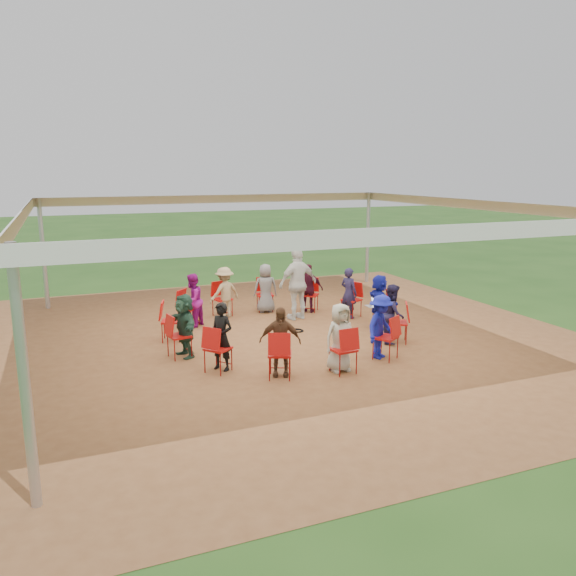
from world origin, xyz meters
name	(u,v)px	position (x,y,z in m)	size (l,w,h in m)	color
ground	(284,338)	(0.00, 0.00, 0.00)	(80.00, 80.00, 0.00)	#234816
dirt_patch	(284,337)	(0.00, 0.00, 0.01)	(13.00, 13.00, 0.00)	brown
tent	(284,233)	(0.00, 0.00, 2.37)	(10.33, 10.33, 3.00)	#B2B2B7
chair_0	(383,310)	(2.51, -0.12, 0.45)	(0.42, 0.44, 0.90)	red
chair_1	(351,300)	(2.28, 1.06, 0.45)	(0.42, 0.44, 0.90)	red
chair_2	(310,295)	(1.53, 2.00, 0.45)	(0.42, 0.44, 0.90)	red
chair_3	(265,295)	(0.42, 2.48, 0.45)	(0.42, 0.44, 0.90)	red
chair_4	(222,299)	(-0.78, 2.39, 0.45)	(0.42, 0.44, 0.90)	red
chair_5	(188,308)	(-1.80, 1.76, 0.45)	(0.42, 0.44, 0.90)	red
chair_6	(171,321)	(-2.41, 0.72, 0.45)	(0.42, 0.44, 0.90)	red
chair_7	(179,336)	(-2.47, -0.48, 0.45)	(0.42, 0.44, 0.90)	red
chair_8	(218,349)	(-1.96, -1.57, 0.45)	(0.42, 0.44, 0.90)	red
chair_9	(280,354)	(-1.00, -2.31, 0.45)	(0.42, 0.44, 0.90)	red
chair_10	(343,350)	(0.18, -2.51, 0.45)	(0.42, 0.44, 0.90)	red
chair_11	(386,338)	(1.33, -2.14, 0.45)	(0.42, 0.44, 0.90)	red
chair_12	(398,323)	(2.17, -1.27, 0.45)	(0.42, 0.44, 0.90)	red
person_seated_0	(379,302)	(2.39, -0.12, 0.66)	(1.21, 0.45, 1.30)	#131A98
person_seated_1	(349,293)	(2.17, 1.01, 0.66)	(0.47, 0.31, 1.30)	#1F1A3A
person_seated_2	(309,288)	(1.45, 1.90, 0.66)	(0.76, 0.39, 1.30)	#400F1F
person_seated_3	(266,288)	(0.40, 2.36, 0.66)	(0.64, 0.36, 1.30)	slate
person_seated_4	(225,292)	(-0.74, 2.28, 0.66)	(0.84, 0.42, 1.30)	tan
person_seated_5	(192,300)	(-1.71, 1.67, 0.66)	(0.63, 0.36, 1.30)	#8E107A
person_seated_6	(184,325)	(-2.35, -0.46, 0.66)	(1.21, 0.45, 1.30)	#224534
person_seated_7	(222,337)	(-1.87, -1.50, 0.66)	(0.47, 0.31, 1.30)	black
person_seated_8	(280,341)	(-0.96, -2.20, 0.66)	(0.76, 0.39, 1.30)	#553520
person_seated_9	(340,338)	(0.17, -2.39, 0.66)	(0.64, 0.36, 1.30)	#B1B09B
person_seated_10	(381,327)	(1.26, -2.03, 0.66)	(0.84, 0.42, 1.30)	#131A98
person_seated_11	(393,313)	(2.06, -1.21, 0.66)	(0.63, 0.36, 1.30)	#1F1A3A
standing_person	(298,284)	(0.92, 1.38, 0.92)	(1.07, 0.55, 1.83)	silver
cable_coil	(297,331)	(0.47, 0.35, 0.02)	(0.37, 0.37, 0.03)	black
laptop	(373,304)	(2.22, -0.11, 0.61)	(0.25, 0.30, 0.20)	#B7B7BC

